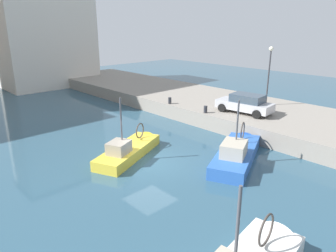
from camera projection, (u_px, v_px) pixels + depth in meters
name	position (u px, v px, depth m)	size (l,w,h in m)	color
water_surface	(149.00, 162.00, 18.59)	(80.00, 80.00, 0.00)	#2D5166
quay_wall	(257.00, 115.00, 25.89)	(9.00, 56.00, 1.20)	gray
fishing_boat_blue	(237.00, 157.00, 19.00)	(7.02, 4.47, 4.65)	#2D60B7
fishing_boat_yellow	(132.00, 153.00, 19.69)	(6.36, 3.98, 4.59)	gold
parked_car_silver	(245.00, 103.00, 24.15)	(2.33, 4.42, 1.48)	#B7B7BC
mooring_bollard_south	(205.00, 109.00, 24.30)	(0.28, 0.28, 0.55)	#2D2D33
mooring_bollard_mid	(170.00, 101.00, 27.07)	(0.28, 0.28, 0.55)	#2D2D33
quay_streetlamp	(270.00, 66.00, 25.75)	(0.36, 0.36, 4.83)	#38383D
waterfront_building_west	(45.00, 31.00, 39.37)	(11.42, 6.83, 13.73)	silver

